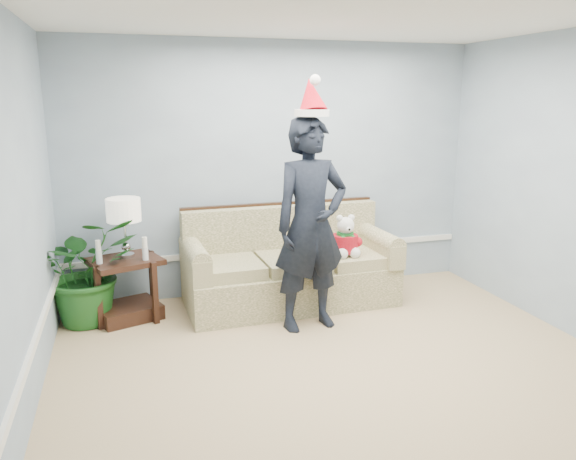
{
  "coord_description": "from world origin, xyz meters",
  "views": [
    {
      "loc": [
        -1.56,
        -3.35,
        2.11
      ],
      "look_at": [
        -0.12,
        1.55,
        0.9
      ],
      "focal_mm": 35.0,
      "sensor_mm": 36.0,
      "label": 1
    }
  ],
  "objects_px": {
    "table_lamp": "(124,212)",
    "man": "(311,225)",
    "houseplant": "(87,270)",
    "teddy_bear": "(345,241)",
    "side_table": "(127,295)",
    "sofa": "(289,269)"
  },
  "relations": [
    {
      "from": "side_table",
      "to": "table_lamp",
      "type": "bearing_deg",
      "value": 74.76
    },
    {
      "from": "sofa",
      "to": "side_table",
      "type": "distance_m",
      "value": 1.64
    },
    {
      "from": "houseplant",
      "to": "teddy_bear",
      "type": "xyz_separation_m",
      "value": [
        2.53,
        -0.25,
        0.17
      ]
    },
    {
      "from": "sofa",
      "to": "houseplant",
      "type": "height_order",
      "value": "houseplant"
    },
    {
      "from": "man",
      "to": "teddy_bear",
      "type": "xyz_separation_m",
      "value": [
        0.53,
        0.44,
        -0.3
      ]
    },
    {
      "from": "teddy_bear",
      "to": "houseplant",
      "type": "bearing_deg",
      "value": 175.71
    },
    {
      "from": "side_table",
      "to": "houseplant",
      "type": "distance_m",
      "value": 0.45
    },
    {
      "from": "side_table",
      "to": "man",
      "type": "relative_size",
      "value": 0.39
    },
    {
      "from": "side_table",
      "to": "man",
      "type": "height_order",
      "value": "man"
    },
    {
      "from": "teddy_bear",
      "to": "sofa",
      "type": "bearing_deg",
      "value": 157.09
    },
    {
      "from": "side_table",
      "to": "man",
      "type": "bearing_deg",
      "value": -22.2
    },
    {
      "from": "table_lamp",
      "to": "man",
      "type": "distance_m",
      "value": 1.79
    },
    {
      "from": "table_lamp",
      "to": "teddy_bear",
      "type": "height_order",
      "value": "table_lamp"
    },
    {
      "from": "side_table",
      "to": "teddy_bear",
      "type": "relative_size",
      "value": 1.77
    },
    {
      "from": "houseplant",
      "to": "sofa",
      "type": "bearing_deg",
      "value": -0.32
    },
    {
      "from": "table_lamp",
      "to": "houseplant",
      "type": "distance_m",
      "value": 0.65
    },
    {
      "from": "sofa",
      "to": "man",
      "type": "relative_size",
      "value": 1.11
    },
    {
      "from": "man",
      "to": "teddy_bear",
      "type": "bearing_deg",
      "value": 31.32
    },
    {
      "from": "side_table",
      "to": "table_lamp",
      "type": "height_order",
      "value": "table_lamp"
    },
    {
      "from": "houseplant",
      "to": "teddy_bear",
      "type": "bearing_deg",
      "value": -5.71
    },
    {
      "from": "side_table",
      "to": "man",
      "type": "distance_m",
      "value": 1.93
    },
    {
      "from": "side_table",
      "to": "houseplant",
      "type": "height_order",
      "value": "houseplant"
    }
  ]
}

